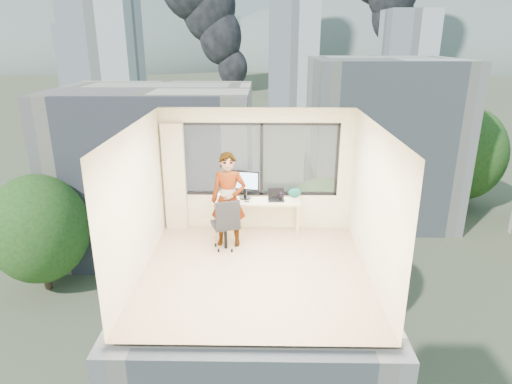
{
  "coord_description": "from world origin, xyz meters",
  "views": [
    {
      "loc": [
        0.14,
        -6.97,
        3.94
      ],
      "look_at": [
        0.0,
        1.0,
        1.15
      ],
      "focal_mm": 31.17,
      "sensor_mm": 36.0,
      "label": 1
    }
  ],
  "objects_px": {
    "person": "(229,200)",
    "game_console": "(223,195)",
    "desk": "(257,216)",
    "laptop": "(276,195)",
    "monitor": "(245,184)",
    "handbag": "(295,193)",
    "chair": "(225,223)"
  },
  "relations": [
    {
      "from": "chair",
      "to": "laptop",
      "type": "xyz_separation_m",
      "value": [
        1.0,
        0.7,
        0.32
      ]
    },
    {
      "from": "desk",
      "to": "handbag",
      "type": "relative_size",
      "value": 6.94
    },
    {
      "from": "game_console",
      "to": "laptop",
      "type": "bearing_deg",
      "value": -17.24
    },
    {
      "from": "chair",
      "to": "monitor",
      "type": "bearing_deg",
      "value": 47.61
    },
    {
      "from": "laptop",
      "to": "handbag",
      "type": "distance_m",
      "value": 0.44
    },
    {
      "from": "person",
      "to": "game_console",
      "type": "relative_size",
      "value": 5.51
    },
    {
      "from": "monitor",
      "to": "laptop",
      "type": "xyz_separation_m",
      "value": [
        0.65,
        -0.12,
        -0.2
      ]
    },
    {
      "from": "desk",
      "to": "chair",
      "type": "relative_size",
      "value": 1.67
    },
    {
      "from": "desk",
      "to": "game_console",
      "type": "bearing_deg",
      "value": 165.83
    },
    {
      "from": "handbag",
      "to": "person",
      "type": "bearing_deg",
      "value": -135.74
    },
    {
      "from": "chair",
      "to": "monitor",
      "type": "distance_m",
      "value": 1.03
    },
    {
      "from": "game_console",
      "to": "laptop",
      "type": "xyz_separation_m",
      "value": [
        1.13,
        -0.21,
        0.07
      ]
    },
    {
      "from": "desk",
      "to": "laptop",
      "type": "xyz_separation_m",
      "value": [
        0.41,
        -0.03,
        0.48
      ]
    },
    {
      "from": "game_console",
      "to": "desk",
      "type": "bearing_deg",
      "value": -20.7
    },
    {
      "from": "handbag",
      "to": "monitor",
      "type": "bearing_deg",
      "value": -159.28
    },
    {
      "from": "desk",
      "to": "laptop",
      "type": "height_order",
      "value": "laptop"
    },
    {
      "from": "desk",
      "to": "game_console",
      "type": "relative_size",
      "value": 5.28
    },
    {
      "from": "person",
      "to": "game_console",
      "type": "height_order",
      "value": "person"
    },
    {
      "from": "monitor",
      "to": "game_console",
      "type": "height_order",
      "value": "monitor"
    },
    {
      "from": "desk",
      "to": "handbag",
      "type": "xyz_separation_m",
      "value": [
        0.8,
        0.17,
        0.47
      ]
    },
    {
      "from": "game_console",
      "to": "handbag",
      "type": "xyz_separation_m",
      "value": [
        1.52,
        -0.01,
        0.06
      ]
    },
    {
      "from": "person",
      "to": "laptop",
      "type": "xyz_separation_m",
      "value": [
        0.94,
        0.51,
        -0.08
      ]
    },
    {
      "from": "person",
      "to": "game_console",
      "type": "xyz_separation_m",
      "value": [
        -0.19,
        0.73,
        -0.15
      ]
    },
    {
      "from": "chair",
      "to": "handbag",
      "type": "relative_size",
      "value": 4.15
    },
    {
      "from": "desk",
      "to": "chair",
      "type": "height_order",
      "value": "chair"
    },
    {
      "from": "desk",
      "to": "person",
      "type": "xyz_separation_m",
      "value": [
        -0.54,
        -0.54,
        0.57
      ]
    },
    {
      "from": "monitor",
      "to": "laptop",
      "type": "relative_size",
      "value": 1.74
    },
    {
      "from": "person",
      "to": "handbag",
      "type": "xyz_separation_m",
      "value": [
        1.34,
        0.72,
        -0.09
      ]
    },
    {
      "from": "game_console",
      "to": "chair",
      "type": "bearing_deg",
      "value": -88.66
    },
    {
      "from": "monitor",
      "to": "handbag",
      "type": "distance_m",
      "value": 1.06
    },
    {
      "from": "desk",
      "to": "person",
      "type": "bearing_deg",
      "value": -134.55
    },
    {
      "from": "person",
      "to": "handbag",
      "type": "distance_m",
      "value": 1.52
    }
  ]
}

